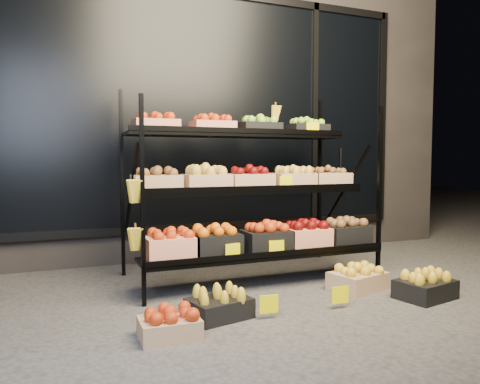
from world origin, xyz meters
name	(u,v)px	position (x,y,z in m)	size (l,w,h in m)	color
ground	(284,297)	(0.00, 0.00, 0.00)	(24.00, 24.00, 0.00)	#514F4C
building	(188,103)	(0.00, 2.59, 1.75)	(6.00, 2.08, 3.50)	#2D2826
display_rack	(251,189)	(-0.01, 0.60, 0.79)	(2.18, 1.02, 1.66)	black
tag_floor_a	(269,310)	(-0.32, -0.40, 0.06)	(0.13, 0.01, 0.12)	#EAE000
tag_floor_b	(340,300)	(0.24, -0.40, 0.06)	(0.13, 0.01, 0.12)	#EAE000
floor_crate_left	(169,324)	(-1.00, -0.47, 0.09)	(0.35, 0.26, 0.18)	tan
floor_crate_midleft	(219,304)	(-0.61, -0.26, 0.09)	(0.44, 0.36, 0.20)	black
floor_crate_midright	(358,278)	(0.64, -0.05, 0.10)	(0.48, 0.40, 0.21)	tan
floor_crate_right	(425,286)	(0.97, -0.44, 0.10)	(0.46, 0.38, 0.21)	black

